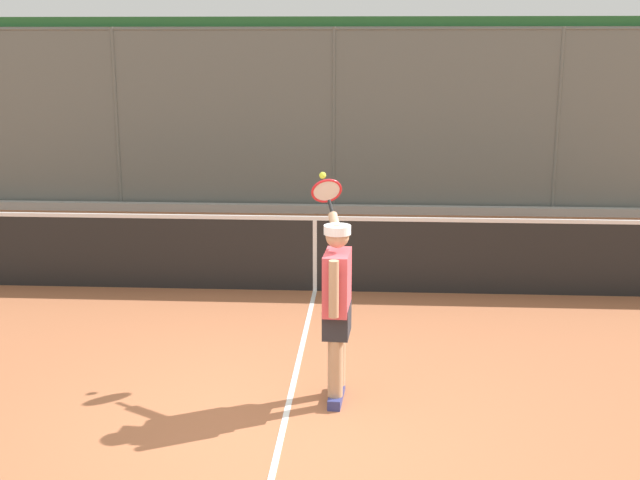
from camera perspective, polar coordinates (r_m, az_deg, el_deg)
The scene contains 4 objects.
ground_plane at distance 6.99m, azimuth -2.56°, elevation -12.76°, with size 60.00×60.00×0.00m, color #A8603D.
fence_backdrop at distance 15.96m, azimuth 1.05°, elevation 8.55°, with size 18.98×1.37×3.50m.
tennis_net at distance 10.50m, azimuth -0.35°, elevation -0.87°, with size 11.26×0.09×1.07m.
tennis_player at distance 7.22m, azimuth 1.14°, elevation -4.07°, with size 0.42×1.36×1.87m.
Camera 1 is at (-0.69, 6.24, 3.07)m, focal length 47.17 mm.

